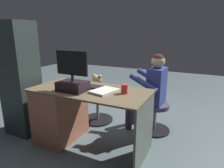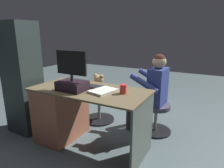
# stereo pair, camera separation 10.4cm
# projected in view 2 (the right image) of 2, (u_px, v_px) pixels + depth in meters

# --- Properties ---
(ground_plane) EXTENTS (10.00, 10.00, 0.00)m
(ground_plane) POSITION_uv_depth(u_px,v_px,m) (106.00, 132.00, 2.82)
(ground_plane) COLOR #536366
(desk) EXTENTS (1.41, 0.69, 0.74)m
(desk) POSITION_uv_depth(u_px,v_px,m) (66.00, 111.00, 2.57)
(desk) COLOR brown
(desk) RESTS_ON ground_plane
(monitor) EXTENTS (0.40, 0.24, 0.46)m
(monitor) POSITION_uv_depth(u_px,v_px,m) (72.00, 80.00, 2.23)
(monitor) COLOR black
(monitor) RESTS_ON desk
(keyboard) EXTENTS (0.42, 0.14, 0.02)m
(keyboard) POSITION_uv_depth(u_px,v_px,m) (95.00, 87.00, 2.36)
(keyboard) COLOR black
(keyboard) RESTS_ON desk
(computer_mouse) EXTENTS (0.06, 0.10, 0.04)m
(computer_mouse) POSITION_uv_depth(u_px,v_px,m) (76.00, 83.00, 2.49)
(computer_mouse) COLOR #1F2A2E
(computer_mouse) RESTS_ON desk
(cup) EXTENTS (0.07, 0.07, 0.10)m
(cup) POSITION_uv_depth(u_px,v_px,m) (123.00, 89.00, 2.13)
(cup) COLOR red
(cup) RESTS_ON desk
(tv_remote) EXTENTS (0.09, 0.16, 0.02)m
(tv_remote) POSITION_uv_depth(u_px,v_px,m) (65.00, 83.00, 2.52)
(tv_remote) COLOR black
(tv_remote) RESTS_ON desk
(notebook_binder) EXTENTS (0.28, 0.34, 0.02)m
(notebook_binder) POSITION_uv_depth(u_px,v_px,m) (103.00, 91.00, 2.19)
(notebook_binder) COLOR silver
(notebook_binder) RESTS_ON desk
(office_chair_teddy) EXTENTS (0.49, 0.49, 0.42)m
(office_chair_teddy) POSITION_uv_depth(u_px,v_px,m) (99.00, 106.00, 3.14)
(office_chair_teddy) COLOR black
(office_chair_teddy) RESTS_ON ground_plane
(teddy_bear) EXTENTS (0.25, 0.25, 0.35)m
(teddy_bear) POSITION_uv_depth(u_px,v_px,m) (99.00, 86.00, 3.07)
(teddy_bear) COLOR tan
(teddy_bear) RESTS_ON office_chair_teddy
(visitor_chair) EXTENTS (0.45, 0.45, 0.42)m
(visitor_chair) POSITION_uv_depth(u_px,v_px,m) (156.00, 115.00, 2.77)
(visitor_chair) COLOR black
(visitor_chair) RESTS_ON ground_plane
(person) EXTENTS (0.53, 0.50, 1.12)m
(person) POSITION_uv_depth(u_px,v_px,m) (152.00, 88.00, 2.70)
(person) COLOR navy
(person) RESTS_ON ground_plane
(equipment_rack) EXTENTS (0.44, 0.36, 1.54)m
(equipment_rack) POSITION_uv_depth(u_px,v_px,m) (23.00, 79.00, 2.70)
(equipment_rack) COLOR #273230
(equipment_rack) RESTS_ON ground_plane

